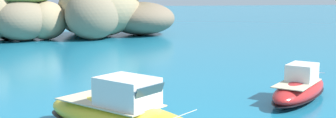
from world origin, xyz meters
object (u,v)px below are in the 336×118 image
object	(u,v)px
islet_small	(14,15)
motorboat_red	(300,88)
islet_large	(108,11)
motorboat_yellow	(121,116)

from	to	relation	value
islet_small	motorboat_red	world-z (taller)	islet_small
islet_small	motorboat_red	distance (m)	51.23
islet_large	motorboat_yellow	distance (m)	53.26
motorboat_yellow	motorboat_red	distance (m)	14.42
islet_large	islet_small	bearing A→B (deg)	-165.35
islet_small	motorboat_red	xyz separation A→B (m)	(26.87, -43.51, -3.05)
motorboat_yellow	motorboat_red	world-z (taller)	motorboat_yellow
islet_large	motorboat_red	size ratio (longest dim) A/B	2.86
islet_large	islet_small	distance (m)	15.27
islet_large	motorboat_red	xyz separation A→B (m)	(12.10, -47.37, -3.50)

